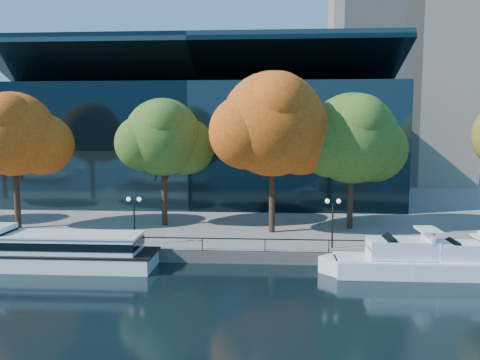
# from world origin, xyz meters

# --- Properties ---
(ground) EXTENTS (160.00, 160.00, 0.00)m
(ground) POSITION_xyz_m (0.00, 0.00, 0.00)
(ground) COLOR black
(ground) RESTS_ON ground
(promenade) EXTENTS (90.00, 67.08, 1.00)m
(promenade) POSITION_xyz_m (0.00, 36.38, 0.50)
(promenade) COLOR slate
(promenade) RESTS_ON ground
(railing) EXTENTS (88.20, 0.08, 0.99)m
(railing) POSITION_xyz_m (0.00, 3.25, 1.94)
(railing) COLOR black
(railing) RESTS_ON promenade
(convention_building) EXTENTS (50.00, 24.57, 21.43)m
(convention_building) POSITION_xyz_m (-4.00, 31.79, 8.51)
(convention_building) COLOR black
(convention_building) RESTS_ON ground
(office_tower) EXTENTS (22.50, 22.50, 65.90)m
(office_tower) POSITION_xyz_m (28.00, 55.00, 33.02)
(office_tower) COLOR tan
(office_tower) RESTS_ON ground
(tour_boat) EXTENTS (16.90, 3.77, 3.21)m
(tour_boat) POSITION_xyz_m (-11.44, 1.17, 1.36)
(tour_boat) COLOR white
(tour_boat) RESTS_ON ground
(cruiser_near) EXTENTS (11.90, 3.06, 3.45)m
(cruiser_near) POSITION_xyz_m (15.03, 0.93, 1.07)
(cruiser_near) COLOR white
(cruiser_near) RESTS_ON ground
(cruiser_far) EXTENTS (9.83, 2.72, 3.21)m
(cruiser_far) POSITION_xyz_m (19.28, 0.75, 1.02)
(cruiser_far) COLOR white
(cruiser_far) RESTS_ON ground
(tree_1) EXTENTS (9.99, 8.19, 13.10)m
(tree_1) POSITION_xyz_m (-18.84, 10.19, 9.93)
(tree_1) COLOR black
(tree_1) RESTS_ON promenade
(tree_2) EXTENTS (9.49, 7.78, 12.58)m
(tree_2) POSITION_xyz_m (-4.96, 12.49, 9.62)
(tree_2) COLOR black
(tree_2) RESTS_ON promenade
(tree_3) EXTENTS (11.98, 9.83, 14.82)m
(tree_3) POSITION_xyz_m (5.77, 10.00, 10.82)
(tree_3) COLOR black
(tree_3) RESTS_ON promenade
(tree_4) EXTENTS (10.75, 8.81, 13.00)m
(tree_4) POSITION_xyz_m (13.29, 12.10, 9.51)
(tree_4) COLOR black
(tree_4) RESTS_ON promenade
(lamp_1) EXTENTS (1.26, 0.36, 4.03)m
(lamp_1) POSITION_xyz_m (-5.83, 4.50, 3.98)
(lamp_1) COLOR black
(lamp_1) RESTS_ON promenade
(lamp_2) EXTENTS (1.26, 0.36, 4.03)m
(lamp_2) POSITION_xyz_m (10.42, 4.50, 3.98)
(lamp_2) COLOR black
(lamp_2) RESTS_ON promenade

